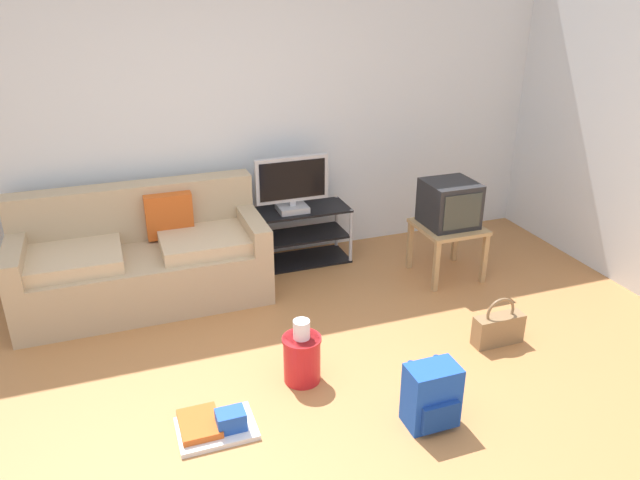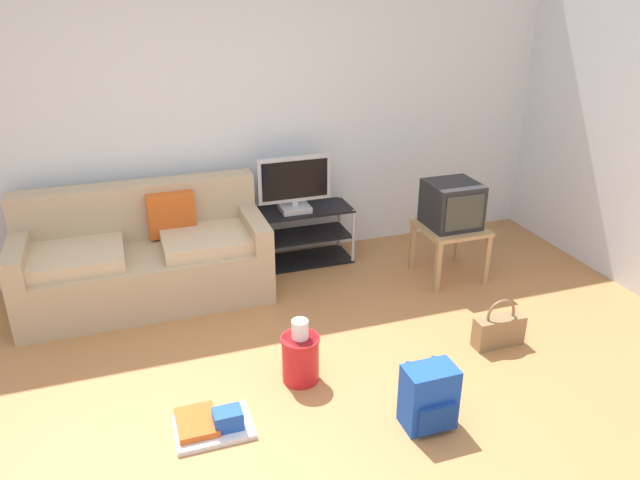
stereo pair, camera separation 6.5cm
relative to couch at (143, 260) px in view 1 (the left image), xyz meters
The scene contains 11 objects.
ground_plane 2.08m from the couch, 70.81° to the right, with size 9.00×9.80×0.02m, color #B27542.
wall_back 1.33m from the couch, 37.34° to the left, with size 9.00×0.10×2.70m, color silver.
couch is the anchor object (origin of this frame).
tv_stand 1.29m from the couch, ahead, with size 0.99×0.38×0.49m.
flat_tv 1.34m from the couch, ahead, with size 0.63×0.22×0.47m.
side_table 2.45m from the couch, 10.72° to the right, with size 0.51×0.51×0.45m.
crt_tv 2.47m from the couch, 10.35° to the right, with size 0.40×0.40×0.36m.
backpack 2.47m from the couch, 56.11° to the right, with size 0.29×0.26×0.37m.
handbag 2.68m from the couch, 33.92° to the right, with size 0.36×0.12×0.35m.
cleaning_bucket 1.65m from the couch, 60.14° to the right, with size 0.24×0.24×0.43m.
floor_tray 1.75m from the couch, 82.89° to the right, with size 0.43×0.33×0.14m.
Camera 1 is at (-0.82, -2.50, 2.36)m, focal length 34.16 mm.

